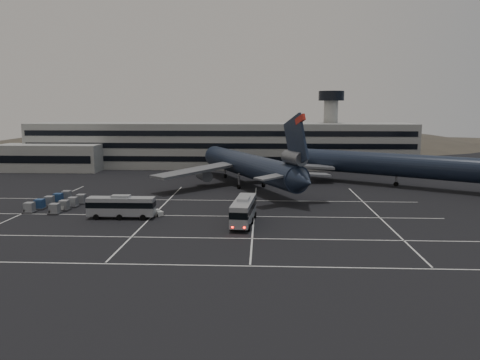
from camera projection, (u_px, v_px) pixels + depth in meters
name	position (u px, v px, depth m)	size (l,w,h in m)	color
ground	(183.00, 221.00, 79.13)	(260.00, 260.00, 0.00)	black
lane_markings	(189.00, 220.00, 79.80)	(90.00, 55.62, 0.01)	silver
terminal	(211.00, 146.00, 148.38)	(125.00, 26.00, 24.00)	gray
hills	(271.00, 166.00, 247.89)	(352.00, 180.00, 44.00)	#38332B
trijet_main	(249.00, 165.00, 111.72)	(43.20, 54.17, 18.08)	black
trijet_far	(401.00, 164.00, 112.37)	(51.71, 36.48, 18.08)	black
bus_near	(244.00, 209.00, 76.98)	(4.10, 12.86, 4.47)	#9C9EA4
bus_far	(121.00, 206.00, 80.75)	(11.61, 3.04, 4.09)	#9C9EA4
tug_a	(64.00, 207.00, 87.56)	(1.68, 2.34, 1.37)	silver
tug_b	(159.00, 213.00, 82.85)	(2.12, 2.26, 1.26)	silver
uld_cluster	(58.00, 202.00, 90.17)	(8.64, 15.34, 1.88)	#2D2D30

